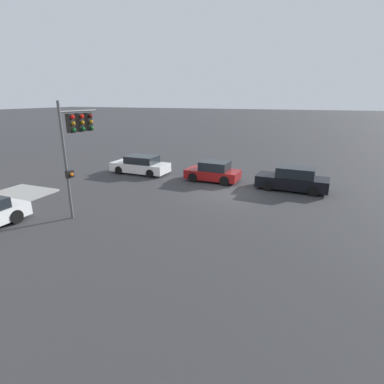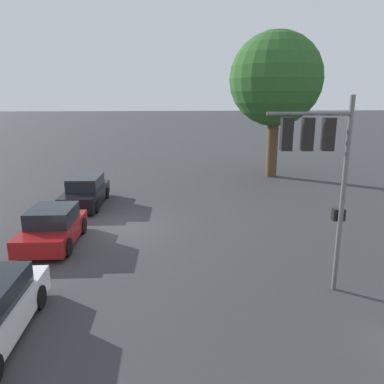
# 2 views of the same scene
# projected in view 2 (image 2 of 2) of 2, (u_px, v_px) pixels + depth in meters

# --- Properties ---
(ground_plane) EXTENTS (300.00, 300.00, 0.00)m
(ground_plane) POSITION_uv_depth(u_px,v_px,m) (118.00, 228.00, 16.69)
(ground_plane) COLOR #333335
(street_tree) EXTENTS (6.46, 6.46, 10.12)m
(street_tree) POSITION_uv_depth(u_px,v_px,m) (276.00, 80.00, 25.96)
(street_tree) COLOR #4C3823
(street_tree) RESTS_ON ground_plane
(traffic_signal) EXTENTS (0.57, 2.47, 5.72)m
(traffic_signal) POSITION_uv_depth(u_px,v_px,m) (318.00, 154.00, 10.39)
(traffic_signal) COLOR #515456
(traffic_signal) RESTS_ON ground_plane
(crossing_car_0) EXTENTS (3.92, 2.07, 1.46)m
(crossing_car_0) POSITION_uv_depth(u_px,v_px,m) (53.00, 227.00, 14.71)
(crossing_car_0) COLOR maroon
(crossing_car_0) RESTS_ON ground_plane
(crossing_car_1) EXTENTS (4.60, 2.05, 1.55)m
(crossing_car_1) POSITION_uv_depth(u_px,v_px,m) (86.00, 192.00, 20.08)
(crossing_car_1) COLOR black
(crossing_car_1) RESTS_ON ground_plane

